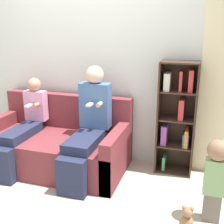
# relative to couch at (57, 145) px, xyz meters

# --- Properties ---
(ground_plane) EXTENTS (14.00, 14.00, 0.00)m
(ground_plane) POSITION_rel_couch_xyz_m (0.26, -0.57, -0.28)
(ground_plane) COLOR #B2A893
(back_wall) EXTENTS (10.00, 0.06, 2.55)m
(back_wall) POSITION_rel_couch_xyz_m (0.26, 0.49, 0.99)
(back_wall) COLOR silver
(back_wall) RESTS_ON ground_plane
(couch) EXTENTS (1.76, 0.93, 0.87)m
(couch) POSITION_rel_couch_xyz_m (0.00, 0.00, 0.00)
(couch) COLOR maroon
(couch) RESTS_ON ground_plane
(adult_seated) EXTENTS (0.37, 0.89, 1.28)m
(adult_seated) POSITION_rel_couch_xyz_m (0.47, -0.09, 0.36)
(adult_seated) COLOR #232842
(adult_seated) RESTS_ON ground_plane
(child_seated) EXTENTS (0.29, 0.89, 1.09)m
(child_seated) POSITION_rel_couch_xyz_m (-0.38, -0.14, 0.26)
(child_seated) COLOR #232842
(child_seated) RESTS_ON ground_plane
(toddler_standing) EXTENTS (0.19, 0.19, 0.79)m
(toddler_standing) POSITION_rel_couch_xyz_m (1.86, -0.53, 0.18)
(toddler_standing) COLOR #70665B
(toddler_standing) RESTS_ON ground_plane
(bookshelf) EXTENTS (0.43, 0.29, 1.35)m
(bookshelf) POSITION_rel_couch_xyz_m (1.43, 0.33, 0.41)
(bookshelf) COLOR #3D281E
(bookshelf) RESTS_ON ground_plane
(teddy_bear) EXTENTS (0.12, 0.10, 0.25)m
(teddy_bear) POSITION_rel_couch_xyz_m (1.66, -0.76, -0.17)
(teddy_bear) COLOR #936B47
(teddy_bear) RESTS_ON ground_plane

